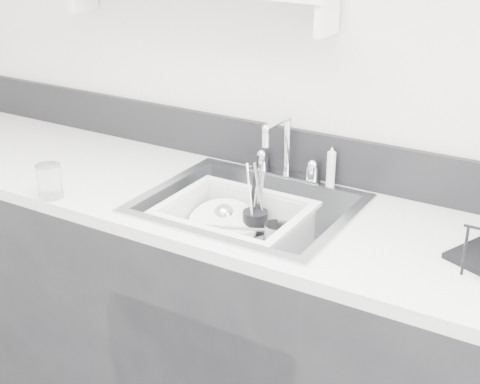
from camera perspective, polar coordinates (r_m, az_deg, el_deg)
The scene contains 12 objects.
counter_run at distance 2.28m, azimuth 0.66°, elevation -11.60°, with size 3.20×0.62×0.92m.
backsplash at distance 2.27m, azimuth 4.52°, elevation 3.49°, with size 3.20×0.02×0.16m, color black.
sink at distance 2.09m, azimuth 0.70°, elevation -3.30°, with size 0.64×0.52×0.20m, color silver, non-canonical shape.
faucet at distance 2.23m, azimuth 3.89°, elevation 2.61°, with size 0.26×0.18×0.23m.
side_sprayer at distance 2.17m, azimuth 7.77°, elevation 2.14°, with size 0.03×0.03×0.14m, color silver.
wash_tub at distance 2.08m, azimuth -0.49°, elevation -3.36°, with size 0.43×0.35×0.17m, color silver, non-canonical shape.
plate_stack at distance 2.15m, azimuth -1.26°, elevation -3.58°, with size 0.27×0.26×0.11m.
utensil_cup at distance 2.15m, azimuth 1.30°, elevation -2.68°, with size 0.08×0.08×0.27m.
ladle at distance 2.13m, azimuth -0.84°, elevation -3.39°, with size 0.30×0.11×0.09m, color silver, non-canonical shape.
tumbler_in_tub at distance 2.05m, azimuth 3.15°, elevation -4.15°, with size 0.08×0.08×0.11m, color white.
tumbler_counter at distance 2.17m, azimuth -15.95°, elevation 0.89°, with size 0.08×0.08×0.11m, color white.
bowl_small at distance 2.04m, azimuth 1.60°, elevation -5.49°, with size 0.11×0.11×0.03m, color white.
Camera 1 is at (0.93, -0.43, 1.78)m, focal length 50.00 mm.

